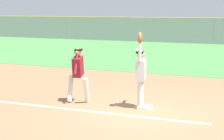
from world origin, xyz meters
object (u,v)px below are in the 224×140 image
Objects in this scene: parked_car_red at (134,31)px; parked_car_blue at (175,32)px; fielder at (141,71)px; baseball at (137,50)px; first_base at (145,107)px; runner at (78,71)px.

parked_car_blue is at bearing 1.76° from parked_car_red.
fielder reaches higher than baseball.
parked_car_blue reaches higher than first_base.
baseball is at bearing 74.97° from fielder.
fielder reaches higher than parked_car_red.
parked_car_red and parked_car_blue have the same top height.
runner is 25.27m from parked_car_blue.
parked_car_red is (-8.15, 25.00, -0.45)m from fielder.
parked_car_blue is (-3.95, 25.39, -1.10)m from baseball.
fielder is at bearing 82.53° from baseball.
runner is 25.81m from parked_car_red.
runner is at bearing -5.44° from fielder.
fielder reaches higher than runner.
fielder is 0.51× the size of parked_car_blue.
baseball is (-0.18, -0.27, 1.74)m from first_base.
fielder is 0.52× the size of parked_car_red.
fielder is at bearing -71.83° from parked_car_red.
fielder is (-0.14, 0.01, 1.08)m from first_base.
baseball is at bearing -17.58° from runner.
first_base is at bearing -71.54° from parked_car_red.
fielder is 0.71m from baseball.
first_base is 5.14× the size of baseball.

